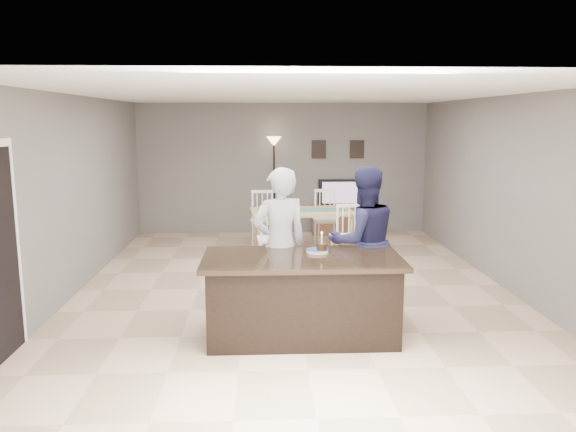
{
  "coord_description": "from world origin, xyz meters",
  "views": [
    {
      "loc": [
        -0.42,
        -7.69,
        2.37
      ],
      "look_at": [
        -0.08,
        -0.3,
        1.09
      ],
      "focal_mm": 35.0,
      "sensor_mm": 36.0,
      "label": 1
    }
  ],
  "objects_px": {
    "birthday_cake": "(322,248)",
    "plate_stack": "(317,251)",
    "tv_console": "(341,220)",
    "man": "(363,242)",
    "woman": "(280,245)",
    "dining_table": "(302,218)",
    "television": "(340,192)",
    "kitchen_island": "(302,296)",
    "floor_lamp": "(274,159)"
  },
  "relations": [
    {
      "from": "birthday_cake",
      "to": "plate_stack",
      "type": "xyz_separation_m",
      "value": [
        -0.05,
        0.04,
        -0.04
      ]
    },
    {
      "from": "birthday_cake",
      "to": "plate_stack",
      "type": "relative_size",
      "value": 0.98
    },
    {
      "from": "birthday_cake",
      "to": "tv_console",
      "type": "bearing_deg",
      "value": 79.84
    },
    {
      "from": "tv_console",
      "to": "birthday_cake",
      "type": "xyz_separation_m",
      "value": [
        -0.97,
        -5.42,
        0.66
      ]
    },
    {
      "from": "tv_console",
      "to": "man",
      "type": "height_order",
      "value": "man"
    },
    {
      "from": "woman",
      "to": "birthday_cake",
      "type": "height_order",
      "value": "woman"
    },
    {
      "from": "man",
      "to": "dining_table",
      "type": "distance_m",
      "value": 3.02
    },
    {
      "from": "tv_console",
      "to": "man",
      "type": "distance_m",
      "value": 4.94
    },
    {
      "from": "tv_console",
      "to": "television",
      "type": "xyz_separation_m",
      "value": [
        0.0,
        0.07,
        0.56
      ]
    },
    {
      "from": "kitchen_island",
      "to": "tv_console",
      "type": "distance_m",
      "value": 5.7
    },
    {
      "from": "dining_table",
      "to": "tv_console",
      "type": "bearing_deg",
      "value": 58.75
    },
    {
      "from": "woman",
      "to": "floor_lamp",
      "type": "relative_size",
      "value": 0.9
    },
    {
      "from": "man",
      "to": "plate_stack",
      "type": "bearing_deg",
      "value": 26.77
    },
    {
      "from": "tv_console",
      "to": "woman",
      "type": "bearing_deg",
      "value": -105.82
    },
    {
      "from": "floor_lamp",
      "to": "tv_console",
      "type": "bearing_deg",
      "value": 0.06
    },
    {
      "from": "tv_console",
      "to": "television",
      "type": "height_order",
      "value": "television"
    },
    {
      "from": "television",
      "to": "woman",
      "type": "distance_m",
      "value": 5.29
    },
    {
      "from": "woman",
      "to": "man",
      "type": "height_order",
      "value": "woman"
    },
    {
      "from": "kitchen_island",
      "to": "dining_table",
      "type": "distance_m",
      "value": 3.66
    },
    {
      "from": "kitchen_island",
      "to": "television",
      "type": "bearing_deg",
      "value": 77.99
    },
    {
      "from": "television",
      "to": "plate_stack",
      "type": "relative_size",
      "value": 3.68
    },
    {
      "from": "birthday_cake",
      "to": "plate_stack",
      "type": "bearing_deg",
      "value": 142.3
    },
    {
      "from": "birthday_cake",
      "to": "dining_table",
      "type": "bearing_deg",
      "value": 89.61
    },
    {
      "from": "tv_console",
      "to": "dining_table",
      "type": "height_order",
      "value": "dining_table"
    },
    {
      "from": "man",
      "to": "television",
      "type": "bearing_deg",
      "value": -107.29
    },
    {
      "from": "dining_table",
      "to": "man",
      "type": "bearing_deg",
      "value": -84.85
    },
    {
      "from": "man",
      "to": "birthday_cake",
      "type": "distance_m",
      "value": 0.77
    },
    {
      "from": "dining_table",
      "to": "woman",
      "type": "bearing_deg",
      "value": -103.85
    },
    {
      "from": "birthday_cake",
      "to": "man",
      "type": "bearing_deg",
      "value": 43.56
    },
    {
      "from": "television",
      "to": "man",
      "type": "bearing_deg",
      "value": 85.25
    },
    {
      "from": "man",
      "to": "dining_table",
      "type": "height_order",
      "value": "man"
    },
    {
      "from": "dining_table",
      "to": "floor_lamp",
      "type": "bearing_deg",
      "value": 97.67
    },
    {
      "from": "woman",
      "to": "man",
      "type": "distance_m",
      "value": 1.02
    },
    {
      "from": "television",
      "to": "plate_stack",
      "type": "xyz_separation_m",
      "value": [
        -1.02,
        -5.45,
        0.06
      ]
    },
    {
      "from": "television",
      "to": "plate_stack",
      "type": "height_order",
      "value": "television"
    },
    {
      "from": "tv_console",
      "to": "birthday_cake",
      "type": "height_order",
      "value": "birthday_cake"
    },
    {
      "from": "woman",
      "to": "plate_stack",
      "type": "distance_m",
      "value": 0.55
    },
    {
      "from": "kitchen_island",
      "to": "woman",
      "type": "distance_m",
      "value": 0.75
    },
    {
      "from": "television",
      "to": "tv_console",
      "type": "bearing_deg",
      "value": 90.0
    },
    {
      "from": "plate_stack",
      "to": "man",
      "type": "bearing_deg",
      "value": 39.31
    },
    {
      "from": "birthday_cake",
      "to": "dining_table",
      "type": "relative_size",
      "value": 0.12
    },
    {
      "from": "kitchen_island",
      "to": "plate_stack",
      "type": "xyz_separation_m",
      "value": [
        0.18,
        0.19,
        0.47
      ]
    },
    {
      "from": "television",
      "to": "man",
      "type": "relative_size",
      "value": 0.5
    },
    {
      "from": "tv_console",
      "to": "floor_lamp",
      "type": "xyz_separation_m",
      "value": [
        -1.38,
        -0.0,
        1.27
      ]
    },
    {
      "from": "tv_console",
      "to": "dining_table",
      "type": "xyz_separation_m",
      "value": [
        -0.95,
        -1.93,
        0.38
      ]
    },
    {
      "from": "woman",
      "to": "plate_stack",
      "type": "bearing_deg",
      "value": 120.72
    },
    {
      "from": "birthday_cake",
      "to": "dining_table",
      "type": "xyz_separation_m",
      "value": [
        0.02,
        3.49,
        -0.28
      ]
    },
    {
      "from": "television",
      "to": "dining_table",
      "type": "relative_size",
      "value": 0.44
    },
    {
      "from": "birthday_cake",
      "to": "kitchen_island",
      "type": "bearing_deg",
      "value": -146.85
    },
    {
      "from": "plate_stack",
      "to": "television",
      "type": "bearing_deg",
      "value": 79.43
    }
  ]
}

